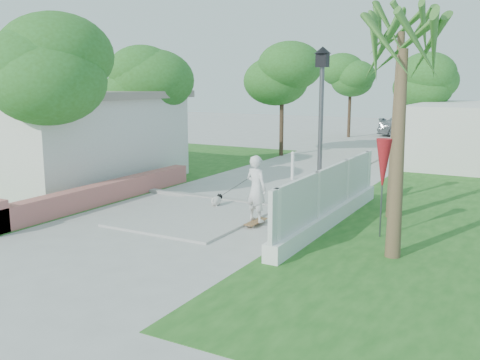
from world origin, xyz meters
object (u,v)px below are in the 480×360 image
Objects in this scene: street_lamp at (321,127)px; parked_car at (418,125)px; patio_umbrella at (383,166)px; skateboarder at (237,188)px; dog at (217,200)px; bollard at (293,165)px.

parked_car is (-1.70, 22.19, -1.58)m from street_lamp.
patio_umbrella reaches higher than parked_car.
skateboarder is 3.99× the size of dog.
parked_car is at bearing 98.82° from patio_umbrella.
bollard is at bearing 120.96° from street_lamp.
patio_umbrella is 0.46× the size of parked_car.
street_lamp is at bearing -139.59° from skateboarder.
bollard is at bearing 129.91° from patio_umbrella.
skateboarder is at bearing 178.47° from patio_umbrella.
street_lamp reaches higher than dog.
parked_car is (0.27, 23.09, 0.09)m from skateboarder.
skateboarder is 1.30m from dog.
parked_car is at bearing 84.43° from dog.
parked_car is at bearing 86.77° from bollard.
bollard is at bearing 167.43° from parked_car.
patio_umbrella reaches higher than skateboarder.
bollard is 0.47× the size of patio_umbrella.
bollard is 5.45m from skateboarder.
bollard is 17.72m from parked_car.
street_lamp is 22.31m from parked_car.
street_lamp is 5.56m from bollard.
street_lamp reaches higher than bollard.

